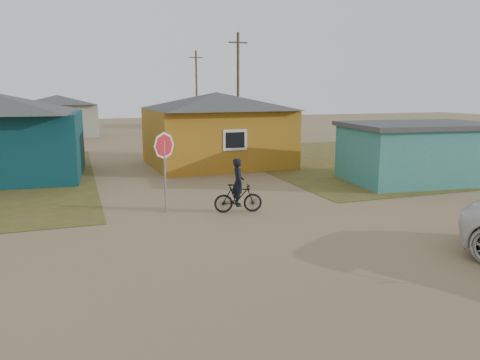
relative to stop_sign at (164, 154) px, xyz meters
name	(u,v)px	position (x,y,z in m)	size (l,w,h in m)	color
ground	(282,252)	(2.03, -4.81, -1.95)	(120.00, 120.00, 0.00)	#88704E
grass_ne	(403,157)	(16.03, 8.19, -1.94)	(20.00, 18.00, 0.00)	brown
house_yellow	(217,128)	(4.53, 9.19, 0.05)	(7.72, 6.76, 3.90)	#A36C19
shed_turquoise	(417,152)	(11.53, 1.69, -0.64)	(6.71, 4.93, 2.60)	teal
house_pale_west	(58,115)	(-3.97, 29.19, -0.09)	(7.04, 6.15, 3.60)	gray
house_beige_east	(214,110)	(12.03, 35.19, -0.09)	(6.95, 6.05, 3.60)	tan
utility_pole_near	(238,88)	(8.53, 17.19, 2.19)	(1.40, 0.20, 8.00)	#4D402E
utility_pole_far	(197,89)	(9.53, 33.19, 2.19)	(1.40, 0.20, 8.00)	#4D402E
stop_sign	(164,154)	(0.00, 0.00, 0.00)	(0.87, 0.19, 2.67)	gray
cyclist	(238,193)	(2.27, -0.77, -1.29)	(1.66, 0.75, 1.81)	black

